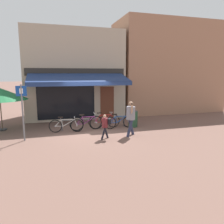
# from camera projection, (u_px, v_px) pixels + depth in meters

# --- Properties ---
(ground_plane) EXTENTS (160.00, 160.00, 0.00)m
(ground_plane) POSITION_uv_depth(u_px,v_px,m) (91.00, 131.00, 11.26)
(ground_plane) COLOR brown
(shop_front) EXTENTS (6.35, 4.95, 5.72)m
(shop_front) POSITION_uv_depth(u_px,v_px,m) (74.00, 75.00, 14.76)
(shop_front) COLOR tan
(shop_front) RESTS_ON ground_plane
(neighbour_building) EXTENTS (7.98, 4.00, 6.75)m
(neighbour_building) POSITION_uv_depth(u_px,v_px,m) (167.00, 68.00, 17.23)
(neighbour_building) COLOR #9E7056
(neighbour_building) RESTS_ON ground_plane
(bike_rack_rail) EXTENTS (3.49, 0.04, 0.57)m
(bike_rack_rail) POSITION_uv_depth(u_px,v_px,m) (94.00, 120.00, 11.68)
(bike_rack_rail) COLOR #47494F
(bike_rack_rail) RESTS_ON ground_plane
(bicycle_silver) EXTENTS (1.72, 0.52, 0.80)m
(bicycle_silver) POSITION_uv_depth(u_px,v_px,m) (66.00, 125.00, 10.99)
(bicycle_silver) COLOR black
(bicycle_silver) RESTS_ON ground_plane
(bicycle_purple) EXTENTS (1.80, 0.52, 0.90)m
(bicycle_purple) POSITION_uv_depth(u_px,v_px,m) (87.00, 123.00, 11.36)
(bicycle_purple) COLOR black
(bicycle_purple) RESTS_ON ground_plane
(bicycle_red) EXTENTS (1.79, 0.52, 0.89)m
(bicycle_red) POSITION_uv_depth(u_px,v_px,m) (104.00, 121.00, 11.83)
(bicycle_red) COLOR black
(bicycle_red) RESTS_ON ground_plane
(bicycle_blue) EXTENTS (1.74, 0.52, 0.82)m
(bicycle_blue) POSITION_uv_depth(u_px,v_px,m) (119.00, 122.00, 11.81)
(bicycle_blue) COLOR black
(bicycle_blue) RESTS_ON ground_plane
(pedestrian_adult) EXTENTS (0.55, 0.74, 1.66)m
(pedestrian_adult) POSITION_uv_depth(u_px,v_px,m) (131.00, 115.00, 10.25)
(pedestrian_adult) COLOR #282D47
(pedestrian_adult) RESTS_ON ground_plane
(pedestrian_child) EXTENTS (0.48, 0.41, 1.13)m
(pedestrian_child) POSITION_uv_depth(u_px,v_px,m) (105.00, 124.00, 9.83)
(pedestrian_child) COLOR black
(pedestrian_child) RESTS_ON ground_plane
(litter_bin) EXTENTS (0.52, 0.52, 0.99)m
(litter_bin) POSITION_uv_depth(u_px,v_px,m) (133.00, 118.00, 12.12)
(litter_bin) COLOR #23472D
(litter_bin) RESTS_ON ground_plane
(parking_sign) EXTENTS (0.44, 0.07, 2.47)m
(parking_sign) POSITION_uv_depth(u_px,v_px,m) (22.00, 107.00, 9.40)
(parking_sign) COLOR slate
(parking_sign) RESTS_ON ground_plane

